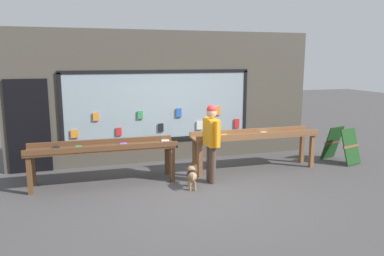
{
  "coord_description": "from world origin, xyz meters",
  "views": [
    {
      "loc": [
        -2.16,
        -6.59,
        2.53
      ],
      "look_at": [
        0.13,
        0.78,
        1.1
      ],
      "focal_mm": 35.0,
      "sensor_mm": 36.0,
      "label": 1
    }
  ],
  "objects_px": {
    "person_browsing": "(211,138)",
    "small_dog": "(192,175)",
    "display_table_left": "(103,150)",
    "display_table_right": "(255,138)",
    "sandwich_board_sign": "(341,144)"
  },
  "relations": [
    {
      "from": "person_browsing",
      "to": "small_dog",
      "type": "relative_size",
      "value": 2.68
    },
    {
      "from": "display_table_left",
      "to": "person_browsing",
      "type": "distance_m",
      "value": 2.21
    },
    {
      "from": "display_table_right",
      "to": "display_table_left",
      "type": "bearing_deg",
      "value": -180.0
    },
    {
      "from": "person_browsing",
      "to": "sandwich_board_sign",
      "type": "distance_m",
      "value": 3.71
    },
    {
      "from": "display_table_right",
      "to": "small_dog",
      "type": "xyz_separation_m",
      "value": [
        -1.75,
        -0.78,
        -0.47
      ]
    },
    {
      "from": "small_dog",
      "to": "sandwich_board_sign",
      "type": "bearing_deg",
      "value": -67.11
    },
    {
      "from": "display_table_right",
      "to": "sandwich_board_sign",
      "type": "bearing_deg",
      "value": -1.03
    },
    {
      "from": "display_table_left",
      "to": "small_dog",
      "type": "distance_m",
      "value": 1.87
    },
    {
      "from": "person_browsing",
      "to": "display_table_right",
      "type": "bearing_deg",
      "value": -66.76
    },
    {
      "from": "small_dog",
      "to": "sandwich_board_sign",
      "type": "relative_size",
      "value": 0.66
    },
    {
      "from": "display_table_right",
      "to": "small_dog",
      "type": "relative_size",
      "value": 4.89
    },
    {
      "from": "person_browsing",
      "to": "sandwich_board_sign",
      "type": "xyz_separation_m",
      "value": [
        3.63,
        0.54,
        -0.5
      ]
    },
    {
      "from": "sandwich_board_sign",
      "to": "display_table_left",
      "type": "bearing_deg",
      "value": 163.71
    },
    {
      "from": "display_table_left",
      "to": "display_table_right",
      "type": "height_order",
      "value": "display_table_right"
    },
    {
      "from": "display_table_right",
      "to": "person_browsing",
      "type": "xyz_separation_m",
      "value": [
        -1.27,
        -0.58,
        0.2
      ]
    }
  ]
}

